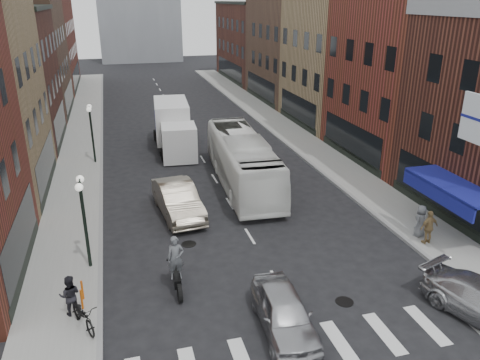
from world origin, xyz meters
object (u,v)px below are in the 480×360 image
Objects in this scene: motorcycle_rider at (176,266)px; transit_bus at (242,161)px; ped_right_b at (429,227)px; ped_right_c at (421,221)px; sedan_left_far at (178,200)px; parked_bicycle at (83,315)px; sedan_left_near at (284,312)px; bike_rack at (82,295)px; streetlamp_far at (91,123)px; ped_left_solo at (70,295)px; box_truck at (174,128)px; streetlamp_near at (83,207)px.

transit_bus reaches higher than motorcycle_rider.
ped_right_b is at bearing 5.18° from motorcycle_rider.
transit_bus is at bearing -86.13° from ped_right_c.
transit_bus reaches higher than ped_right_b.
parked_bicycle is at bearing -123.91° from sedan_left_far.
sedan_left_near is 6.93m from parked_bicycle.
streetlamp_far is at bearing 89.31° from bike_rack.
ped_right_c is at bearing -169.45° from ped_left_solo.
sedan_left_far is (4.41, -9.64, -2.05)m from streetlamp_far.
box_truck reaches higher than bike_rack.
ped_left_solo is at bearing 93.13° from parked_bicycle.
ped_left_solo is at bearing -123.45° from bike_rack.
ped_right_c reaches higher than parked_bicycle.
box_truck reaches higher than ped_right_b.
ped_right_b is 0.73m from ped_right_c.
sedan_left_far is at bearing 105.74° from sedan_left_near.
box_truck is 5.22× the size of ped_right_c.
box_truck is 0.72× the size of transit_bus.
sedan_left_far reaches higher than sedan_left_near.
bike_rack is 0.42× the size of parked_bicycle.
motorcycle_rider reaches higher than parked_bicycle.
parked_bicycle is at bearing -85.94° from bike_rack.
streetlamp_near is at bearing -105.48° from box_truck.
streetlamp_far is (0.00, 14.00, 0.00)m from streetlamp_near.
ped_right_c reaches higher than bike_rack.
bike_rack is (-0.20, -16.70, -2.36)m from streetlamp_far.
bike_rack is at bearing 70.46° from parked_bicycle.
streetlamp_far is at bearing 147.40° from transit_bus.
box_truck is at bearing -69.14° from ped_right_b.
streetlamp_far is at bearing -157.91° from box_truck.
box_truck is 20.18m from ped_right_b.
sedan_left_far is at bearing 38.38° from parked_bicycle.
sedan_left_near is 2.23× the size of parked_bicycle.
bike_rack is 0.33× the size of motorcycle_rider.
streetlamp_far is at bearing 104.28° from motorcycle_rider.
sedan_left_near reaches higher than parked_bicycle.
transit_bus is at bearing 84.18° from sedan_left_near.
box_truck is 4.32× the size of parked_bicycle.
sedan_left_near is 7.62m from ped_left_solo.
streetlamp_far is 0.36× the size of transit_bus.
motorcycle_rider is at bearing -78.55° from streetlamp_far.
transit_bus is 5.98× the size of parked_bicycle.
box_truck is 3.42× the size of motorcycle_rider.
ped_right_c reaches higher than ped_left_solo.
ped_right_b is (15.10, -2.06, -1.94)m from streetlamp_near.
bike_rack is 13.72m from transit_bus.
bike_rack is 0.19× the size of sedan_left_near.
ped_left_solo is 15.83m from ped_right_c.
streetlamp_near reaches higher than box_truck.
streetlamp_near is 14.00m from streetlamp_far.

